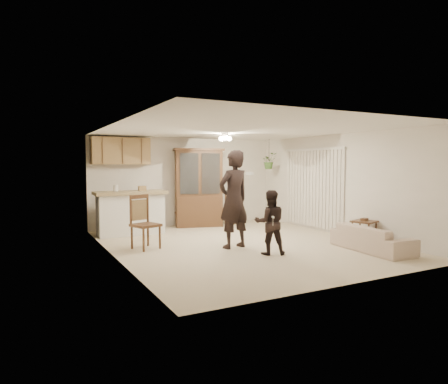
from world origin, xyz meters
name	(u,v)px	position (x,y,z in m)	size (l,w,h in m)	color
floor	(242,244)	(0.00, 0.00, 0.00)	(6.50, 6.50, 0.00)	beige
ceiling	(243,129)	(0.00, 0.00, 2.50)	(5.50, 6.50, 0.02)	white
wall_back	(186,182)	(0.00, 3.25, 1.25)	(5.50, 0.02, 2.50)	beige
wall_front	(356,199)	(0.00, -3.25, 1.25)	(5.50, 0.02, 2.50)	beige
wall_left	(114,192)	(-2.75, 0.00, 1.25)	(0.02, 6.50, 2.50)	beige
wall_right	(338,184)	(2.75, 0.00, 1.25)	(0.02, 6.50, 2.50)	beige
breakfast_bar	(131,215)	(-1.85, 2.35, 0.50)	(1.60, 0.55, 1.00)	silver
bar_top	(130,193)	(-1.85, 2.35, 1.05)	(1.75, 0.70, 0.08)	#9D8B5E
upper_cabinets	(121,151)	(-1.90, 3.07, 2.10)	(1.50, 0.34, 0.70)	brown
vertical_blinds	(313,189)	(2.71, 0.90, 1.10)	(0.06, 2.30, 2.10)	silver
ceiling_fixture	(225,138)	(0.20, 1.20, 2.40)	(0.36, 0.36, 0.20)	beige
hanging_plant	(269,161)	(2.30, 2.40, 1.85)	(0.43, 0.37, 0.48)	#356127
plant_cord	(269,150)	(2.30, 2.40, 2.17)	(0.01, 0.01, 0.65)	black
sofa	(372,233)	(1.99, -1.77, 0.37)	(1.87, 0.73, 0.73)	beige
adult	(234,205)	(-0.34, -0.22, 0.90)	(0.66, 0.43, 1.80)	black
child	(270,220)	(-0.01, -1.08, 0.68)	(0.66, 0.51, 1.35)	black
china_hutch	(199,188)	(0.19, 2.78, 1.08)	(1.48, 0.87, 2.19)	#3D2616
side_table	(364,232)	(2.43, -1.17, 0.27)	(0.58, 0.58, 0.57)	#3D2616
chair_bar	(146,234)	(-2.01, 0.54, 0.32)	(0.63, 0.63, 1.12)	#3D2616
chair_hutch_left	(184,217)	(-0.20, 2.91, 0.27)	(0.59, 0.59, 0.94)	#3D2616
chair_hutch_right	(226,215)	(1.03, 2.74, 0.27)	(0.52, 0.52, 0.95)	#3D2616
controller_adult	(250,174)	(-0.24, -0.68, 1.57)	(0.05, 0.18, 0.05)	white
controller_child	(273,217)	(-0.13, -1.35, 0.77)	(0.03, 0.11, 0.03)	white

